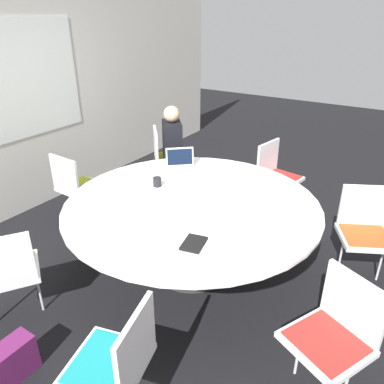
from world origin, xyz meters
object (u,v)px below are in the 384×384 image
Objects in this scene: chair_0 at (166,154)px; spiral_notebook at (194,243)px; chair_1 at (76,184)px; handbag at (8,364)px; chair_5 at (365,227)px; person_0 at (174,145)px; chair_6 at (276,172)px; laptop at (181,164)px; chair_2 at (7,269)px; coffee_cup at (157,182)px; chair_3 at (117,359)px; chair_4 at (335,331)px.

spiral_notebook is (-1.88, -1.65, 0.22)m from chair_0.
handbag is at bearing -52.36° from chair_1.
person_0 is at bearing -37.66° from chair_5.
chair_6 is (0.20, -1.48, 0.00)m from chair_0.
laptop is 1.63× the size of spiral_notebook.
chair_1 is at bearing 34.73° from handbag.
chair_6 is at bearing 14.06° from chair_2.
laptop is 1.45m from spiral_notebook.
spiral_notebook is 1.06m from coffee_cup.
chair_2 is at bearing 167.19° from coffee_cup.
chair_3 is 2.24× the size of laptop.
coffee_cup is 1.89m from handbag.
spiral_notebook is (-2.08, -0.17, 0.22)m from chair_6.
coffee_cup is (-1.10, -0.59, 0.06)m from person_0.
chair_0 is 0.71× the size of person_0.
chair_2 reaches higher than handbag.
chair_2 reaches higher than coffee_cup.
chair_0 is at bearing 81.48° from chair_1.
handbag is at bearing -28.47° from person_0.
chair_2 is at bearing -9.04° from chair_6.
chair_1 is 1.20m from laptop.
chair_4 is 2.03m from coffee_cup.
chair_5 reaches higher than spiral_notebook.
chair_3 is 1.00× the size of chair_6.
chair_0 is at bearing 17.04° from chair_3.
chair_1 is 2.98m from chair_5.
chair_5 is (-0.56, -2.62, 0.00)m from chair_0.
chair_3 is 9.75× the size of coffee_cup.
chair_2 is at bearing 68.53° from chair_3.
chair_4 is at bearing -38.74° from chair_2.
chair_0 is 1.00× the size of chair_4.
spiral_notebook is (0.06, 1.05, 0.22)m from chair_4.
chair_0 is 9.75× the size of coffee_cup.
chair_2 is at bearing -57.67° from chair_1.
chair_2 is 2.41× the size of handbag.
chair_1 is at bearing 94.82° from coffee_cup.
chair_0 is at bearing 16.70° from handbag.
laptop is (2.06, 0.98, 0.26)m from chair_3.
coffee_cup is at bearing 2.86° from handbag.
chair_2 is at bearing 123.63° from spiral_notebook.
chair_4 is at bearing -59.32° from handbag.
chair_0 reaches higher than handbag.
chair_4 reaches higher than handbag.
spiral_notebook is (0.92, 0.08, 0.22)m from chair_3.
chair_0 reaches higher than coffee_cup.
chair_3 is 2.41m from chair_5.
chair_2 is at bearing -35.76° from person_0.
laptop is (-0.19, 1.86, 0.26)m from chair_5.
chair_2 is 1.00× the size of chair_5.
handbag is at bearing 146.27° from spiral_notebook.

